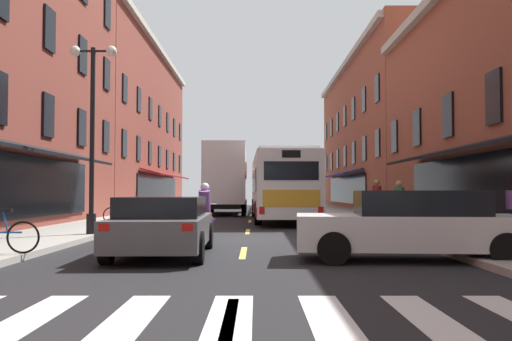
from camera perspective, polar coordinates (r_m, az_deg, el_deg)
name	(u,v)px	position (r m, az deg, el deg)	size (l,w,h in m)	color
ground_plane	(246,241)	(15.93, -1.08, -7.47)	(34.80, 80.00, 0.10)	black
lane_centre_dashes	(246,240)	(15.68, -1.10, -7.35)	(0.14, 73.90, 0.01)	#DBCC4C
crosswalk_near	(229,321)	(6.03, -2.89, -15.62)	(7.10, 2.80, 0.01)	silver
sidewalk_left	(45,237)	(17.08, -21.43, -6.56)	(3.00, 80.00, 0.14)	#A39E93
sidewalk_right	(446,237)	(16.88, 19.52, -6.64)	(3.00, 80.00, 0.14)	#A39E93
transit_bus	(280,186)	(25.83, 2.60, -1.66)	(2.83, 11.61, 3.16)	white
box_truck	(226,179)	(33.12, -3.19, -0.95)	(2.56, 8.20, 4.20)	black
sedan_near	(163,225)	(11.97, -9.82, -5.73)	(2.05, 4.32, 1.29)	#515154
sedan_mid	(412,225)	(11.44, 16.17, -5.56)	(4.70, 2.19, 1.42)	silver
motorcycle_rider	(204,215)	(15.93, -5.48, -4.72)	(0.62, 2.07, 1.66)	black
bicycle_near	(125,215)	(21.58, -13.71, -4.57)	(1.71, 0.48, 0.91)	black
pedestrian_mid	(399,204)	(19.41, 14.90, -3.41)	(0.36, 0.36, 1.64)	#33663F
pedestrian_far	(377,200)	(22.54, 12.67, -3.10)	(0.36, 0.36, 1.75)	#B29947
street_lamp_twin	(92,129)	(16.92, -16.99, 4.19)	(1.42, 0.32, 5.66)	black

